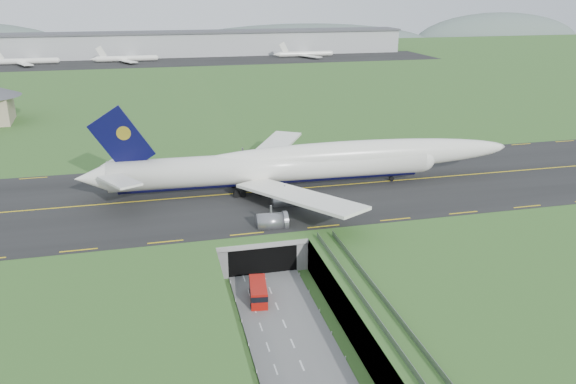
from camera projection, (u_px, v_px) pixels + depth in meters
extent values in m
plane|color=#376327|center=(273.00, 298.00, 89.75)|extent=(900.00, 900.00, 0.00)
cube|color=gray|center=(273.00, 281.00, 88.73)|extent=(800.00, 800.00, 6.00)
cube|color=slate|center=(284.00, 323.00, 82.86)|extent=(12.00, 75.00, 0.20)
cube|color=black|center=(240.00, 194.00, 117.85)|extent=(800.00, 44.00, 0.18)
cube|color=gray|center=(251.00, 221.00, 105.25)|extent=(16.00, 22.00, 1.00)
cube|color=gray|center=(215.00, 237.00, 104.55)|extent=(2.00, 22.00, 6.00)
cube|color=gray|center=(288.00, 230.00, 107.65)|extent=(2.00, 22.00, 6.00)
cube|color=black|center=(257.00, 247.00, 101.70)|extent=(12.00, 12.00, 5.00)
cube|color=#A8A8A3|center=(263.00, 245.00, 95.11)|extent=(17.00, 0.50, 0.80)
cube|color=#A8A8A3|center=(384.00, 320.00, 73.30)|extent=(3.00, 53.00, 0.50)
cube|color=gray|center=(375.00, 316.00, 72.74)|extent=(0.06, 53.00, 1.00)
cube|color=gray|center=(395.00, 313.00, 73.36)|extent=(0.06, 53.00, 1.00)
cylinder|color=#A8A8A3|center=(376.00, 329.00, 76.60)|extent=(0.90, 0.90, 5.60)
cylinder|color=#A8A8A3|center=(347.00, 286.00, 87.57)|extent=(0.90, 0.90, 5.60)
cylinder|color=white|center=(273.00, 167.00, 118.56)|extent=(67.41, 8.57, 6.33)
sphere|color=white|center=(421.00, 158.00, 124.97)|extent=(6.40, 6.40, 6.20)
cone|color=white|center=(92.00, 178.00, 111.58)|extent=(7.12, 6.24, 6.01)
ellipsoid|color=white|center=(355.00, 156.00, 121.54)|extent=(72.11, 8.22, 6.64)
ellipsoid|color=black|center=(417.00, 155.00, 124.51)|extent=(4.52, 2.91, 2.21)
cylinder|color=black|center=(273.00, 178.00, 119.40)|extent=(63.93, 4.79, 2.66)
cube|color=white|center=(269.00, 151.00, 133.84)|extent=(21.54, 28.81, 2.66)
cube|color=white|center=(125.00, 159.00, 119.04)|extent=(9.28, 11.65, 1.01)
cube|color=white|center=(298.00, 196.00, 104.70)|extent=(20.06, 29.40, 2.66)
cube|color=white|center=(119.00, 181.00, 105.38)|extent=(8.78, 11.73, 1.01)
cube|color=black|center=(122.00, 140.00, 110.29)|extent=(12.59, 1.01, 13.99)
cylinder|color=gold|center=(124.00, 133.00, 109.88)|extent=(2.79, 0.78, 2.77)
cylinder|color=slate|center=(269.00, 172.00, 128.72)|extent=(5.25, 3.43, 3.26)
cylinder|color=slate|center=(243.00, 160.00, 137.39)|extent=(5.25, 3.43, 3.26)
cylinder|color=slate|center=(285.00, 200.00, 111.42)|extent=(5.25, 3.43, 3.26)
cylinder|color=slate|center=(271.00, 222.00, 100.97)|extent=(5.25, 3.43, 3.26)
cylinder|color=black|center=(392.00, 179.00, 125.18)|extent=(1.10, 0.53, 1.09)
cube|color=black|center=(252.00, 187.00, 119.15)|extent=(6.16, 7.12, 1.38)
cube|color=#AA120B|center=(258.00, 292.00, 88.40)|extent=(3.41, 7.13, 2.75)
cube|color=black|center=(258.00, 289.00, 88.22)|extent=(3.48, 7.23, 0.92)
cube|color=black|center=(258.00, 298.00, 88.79)|extent=(3.17, 6.66, 0.46)
cylinder|color=black|center=(252.00, 306.00, 86.50)|extent=(0.42, 0.86, 0.82)
cylinder|color=black|center=(250.00, 291.00, 90.78)|extent=(0.42, 0.86, 0.82)
cylinder|color=black|center=(267.00, 305.00, 86.75)|extent=(0.42, 0.86, 0.82)
cylinder|color=black|center=(265.00, 290.00, 91.03)|extent=(0.42, 0.86, 0.82)
cube|color=#B2B2B2|center=(174.00, 44.00, 359.42)|extent=(300.00, 22.00, 15.00)
cube|color=#4C4C51|center=(173.00, 32.00, 356.88)|extent=(302.00, 24.00, 1.20)
cube|color=black|center=(178.00, 62.00, 334.50)|extent=(320.00, 50.00, 0.08)
cylinder|color=white|center=(26.00, 61.00, 319.57)|extent=(34.00, 3.20, 3.20)
cylinder|color=white|center=(127.00, 58.00, 331.87)|extent=(34.00, 3.20, 3.20)
cylinder|color=white|center=(305.00, 54.00, 356.17)|extent=(34.00, 3.20, 3.20)
ellipsoid|color=slate|center=(302.00, 49.00, 510.77)|extent=(260.00, 91.00, 44.00)
ellipsoid|color=slate|center=(497.00, 44.00, 555.04)|extent=(180.00, 63.00, 60.00)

